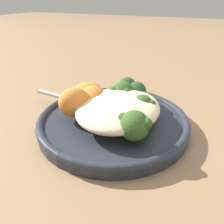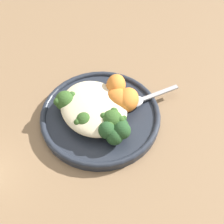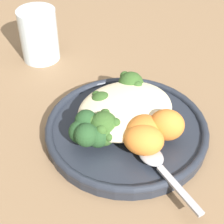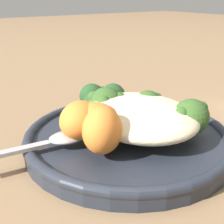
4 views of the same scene
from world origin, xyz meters
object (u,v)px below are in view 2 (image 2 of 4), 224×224
(quinoa_mound, at_px, (94,108))
(sweet_potato_chunk_0, at_px, (116,86))
(plate, at_px, (100,116))
(kale_tuft, at_px, (115,129))
(sweet_potato_chunk_1, at_px, (120,100))
(broccoli_stalk_2, at_px, (102,121))
(spoon, at_px, (140,100))
(broccoli_stalk_1, at_px, (89,117))
(broccoli_stalk_0, at_px, (72,102))
(broccoli_stalk_4, at_px, (117,120))
(sweet_potato_chunk_2, at_px, (128,100))
(broccoli_stalk_3, at_px, (112,119))

(quinoa_mound, relative_size, sweet_potato_chunk_0, 2.98)
(plate, bearing_deg, kale_tuft, 176.53)
(sweet_potato_chunk_0, relative_size, sweet_potato_chunk_1, 0.82)
(plate, height_order, kale_tuft, kale_tuft)
(broccoli_stalk_2, distance_m, spoon, 0.09)
(sweet_potato_chunk_0, bearing_deg, sweet_potato_chunk_1, 159.81)
(kale_tuft, bearing_deg, broccoli_stalk_1, 25.03)
(plate, bearing_deg, broccoli_stalk_0, 45.25)
(broccoli_stalk_2, height_order, broccoli_stalk_4, broccoli_stalk_4)
(sweet_potato_chunk_2, xyz_separation_m, kale_tuft, (-0.04, 0.06, -0.00))
(quinoa_mound, xyz_separation_m, broccoli_stalk_2, (-0.03, -0.00, -0.01))
(broccoli_stalk_1, relative_size, sweet_potato_chunk_1, 2.04)
(quinoa_mound, height_order, broccoli_stalk_0, broccoli_stalk_0)
(plate, relative_size, sweet_potato_chunk_1, 4.02)
(quinoa_mound, xyz_separation_m, kale_tuft, (-0.07, -0.01, 0.00))
(broccoli_stalk_0, bearing_deg, spoon, -170.51)
(broccoli_stalk_3, height_order, broccoli_stalk_4, broccoli_stalk_3)
(broccoli_stalk_0, xyz_separation_m, broccoli_stalk_1, (-0.05, -0.01, -0.00))
(quinoa_mound, distance_m, sweet_potato_chunk_1, 0.05)
(broccoli_stalk_3, xyz_separation_m, broccoli_stalk_4, (-0.00, -0.01, -0.01))
(broccoli_stalk_2, bearing_deg, plate, -146.32)
(plate, distance_m, quinoa_mound, 0.03)
(sweet_potato_chunk_0, distance_m, sweet_potato_chunk_2, 0.04)
(plate, bearing_deg, spoon, -101.24)
(plate, xyz_separation_m, spoon, (-0.02, -0.08, 0.01))
(plate, xyz_separation_m, kale_tuft, (-0.06, 0.00, 0.03))
(broccoli_stalk_4, xyz_separation_m, spoon, (0.02, -0.07, -0.01))
(plate, xyz_separation_m, broccoli_stalk_3, (-0.04, -0.00, 0.03))
(kale_tuft, bearing_deg, broccoli_stalk_3, -18.30)
(sweet_potato_chunk_0, height_order, spoon, sweet_potato_chunk_0)
(broccoli_stalk_0, relative_size, sweet_potato_chunk_0, 2.33)
(broccoli_stalk_0, xyz_separation_m, sweet_potato_chunk_0, (-0.01, -0.09, 0.01))
(broccoli_stalk_2, bearing_deg, sweet_potato_chunk_1, 167.13)
(quinoa_mound, distance_m, sweet_potato_chunk_2, 0.07)
(broccoli_stalk_2, relative_size, broccoli_stalk_3, 0.93)
(sweet_potato_chunk_0, xyz_separation_m, spoon, (-0.04, -0.03, -0.02))
(kale_tuft, bearing_deg, sweet_potato_chunk_2, -52.01)
(kale_tuft, relative_size, spoon, 0.46)
(plate, bearing_deg, broccoli_stalk_4, -160.65)
(kale_tuft, xyz_separation_m, spoon, (0.04, -0.09, -0.01))
(spoon, bearing_deg, broccoli_stalk_1, -178.23)
(broccoli_stalk_4, distance_m, kale_tuft, 0.03)
(broccoli_stalk_2, xyz_separation_m, kale_tuft, (-0.03, -0.01, 0.01))
(sweet_potato_chunk_1, bearing_deg, broccoli_stalk_2, 111.82)
(plate, height_order, sweet_potato_chunk_0, sweet_potato_chunk_0)
(broccoli_stalk_0, distance_m, kale_tuft, 0.11)
(plate, xyz_separation_m, sweet_potato_chunk_1, (-0.01, -0.04, 0.03))
(sweet_potato_chunk_1, height_order, sweet_potato_chunk_2, sweet_potato_chunk_2)
(broccoli_stalk_3, bearing_deg, sweet_potato_chunk_2, 142.30)
(quinoa_mound, xyz_separation_m, sweet_potato_chunk_0, (0.02, -0.06, 0.01))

